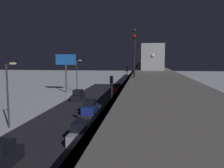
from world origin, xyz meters
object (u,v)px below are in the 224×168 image
Objects in this scene: sedan_black_2 at (78,96)px; sedan_red at (118,88)px; sedan_silver at (81,133)px; traffic_light_mid at (127,78)px; sedan_blue at (90,108)px; traffic_light_near at (112,98)px; sedan_black at (0,157)px; subway_train at (147,57)px; rail_signal at (134,44)px; commercial_billboard at (66,63)px.

sedan_black_2 is 14.28m from sedan_red.
traffic_light_mid reaches higher than sedan_silver.
sedan_blue and sedan_red have the same top height.
sedan_silver is at bearing 16.93° from traffic_light_near.
sedan_black and sedan_black_2 have the same top height.
sedan_red is at bearing 53.28° from subway_train.
traffic_light_near is (2.31, -3.59, -5.09)m from rail_signal.
sedan_blue is 0.63× the size of traffic_light_mid.
commercial_billboard is at bearing -60.89° from sedan_black_2.
traffic_light_mid is 16.71m from commercial_billboard.
sedan_black is 29.10m from sedan_black_2.
subway_train is at bearing -146.20° from commercial_billboard.
sedan_silver is (-4.60, -6.29, -0.00)m from sedan_black.
sedan_black is at bearing 20.04° from rail_signal.
sedan_silver is 1.00× the size of sedan_red.
sedan_silver is 25.28m from traffic_light_mid.
traffic_light_mid is (4.24, 20.21, -4.14)m from subway_train.
rail_signal is 18.66m from sedan_blue.
sedan_blue is at bearing 113.86° from sedan_black_2.
subway_train is 11.57× the size of traffic_light_near.
sedan_blue is 23.21m from commercial_billboard.
sedan_blue is 18.85m from sedan_black.
sedan_red is at bearing -82.24° from rail_signal.
traffic_light_near reaches higher than sedan_black.
commercial_billboard is at bearing -64.19° from rail_signal.
sedan_red is (7.14, 9.58, -7.54)m from subway_train.
traffic_light_near is (-7.50, -7.17, 3.40)m from sedan_black.
traffic_light_mid is 0.72× the size of commercial_billboard.
commercial_billboard reaches higher than sedan_black_2.
sedan_black is at bearing 100.51° from commercial_billboard.
sedan_blue is 0.98× the size of sedan_black.
sedan_red is 11.53m from traffic_light_mid.
sedan_black is 32.24m from traffic_light_mid.
rail_signal reaches higher than sedan_silver.
sedan_blue is at bearing 74.72° from subway_train.
sedan_black is at bearing 77.13° from subway_train.
sedan_silver is (-6.40, 22.75, 0.00)m from sedan_black_2.
sedan_silver is at bearing -27.49° from rail_signal.
rail_signal is 10.32m from sedan_silver.
subway_train is 16.63× the size of sedan_black_2.
traffic_light_mid reaches higher than sedan_black.
sedan_red is (0.00, -35.52, 0.00)m from sedan_silver.
commercial_billboard reaches higher than sedan_red.
commercial_billboard is at bearing -27.17° from traffic_light_mid.
traffic_light_near is (-2.90, 34.63, 3.40)m from sedan_red.
sedan_black_2 is at bearing -86.45° from sedan_black.
sedan_black and sedan_red have the same top height.
commercial_billboard is (5.38, -9.67, 6.03)m from sedan_black_2.
sedan_black is 0.64× the size of traffic_light_mid.
sedan_red is (5.21, -38.23, -8.49)m from rail_signal.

